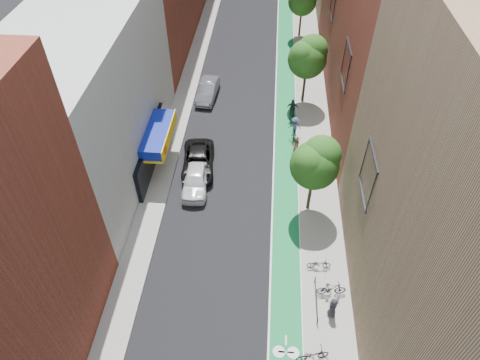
% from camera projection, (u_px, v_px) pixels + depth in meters
% --- Properties ---
extents(ground, '(160.00, 160.00, 0.00)m').
position_uv_depth(ground, '(218.00, 330.00, 25.03)').
color(ground, black).
rests_on(ground, ground).
extents(bike_lane, '(2.00, 68.00, 0.01)m').
position_uv_depth(bike_lane, '(286.00, 90.00, 43.31)').
color(bike_lane, '#167C3B').
rests_on(bike_lane, ground).
extents(sidewalk_left, '(2.00, 68.00, 0.15)m').
position_uv_depth(sidewalk_left, '(188.00, 85.00, 43.80)').
color(sidewalk_left, gray).
rests_on(sidewalk_left, ground).
extents(sidewalk_right, '(3.00, 68.00, 0.15)m').
position_uv_depth(sidewalk_right, '(311.00, 90.00, 43.13)').
color(sidewalk_right, gray).
rests_on(sidewalk_right, ground).
extents(building_left_white, '(8.00, 20.00, 12.00)m').
position_uv_depth(building_left_white, '(87.00, 101.00, 31.38)').
color(building_left_white, silver).
rests_on(building_left_white, ground).
extents(building_right_near_tan, '(8.00, 20.00, 18.00)m').
position_uv_depth(building_right_near_tan, '(476.00, 216.00, 19.50)').
color(building_right_near_tan, '#8C6B4C').
rests_on(building_right_near_tan, ground).
extents(tree_near, '(3.40, 3.36, 6.42)m').
position_uv_depth(tree_near, '(316.00, 162.00, 28.59)').
color(tree_near, '#332619').
rests_on(tree_near, ground).
extents(tree_mid, '(3.55, 3.53, 6.74)m').
position_uv_depth(tree_mid, '(308.00, 56.00, 38.39)').
color(tree_mid, '#332619').
rests_on(tree_mid, ground).
extents(parked_car_white, '(2.09, 4.78, 1.60)m').
position_uv_depth(parked_car_white, '(196.00, 179.00, 32.95)').
color(parked_car_white, silver).
rests_on(parked_car_white, ground).
extents(parked_car_black, '(2.99, 5.58, 1.49)m').
position_uv_depth(parked_car_black, '(198.00, 161.00, 34.48)').
color(parked_car_black, black).
rests_on(parked_car_black, ground).
extents(parked_car_silver, '(1.99, 4.80, 1.55)m').
position_uv_depth(parked_car_silver, '(208.00, 90.00, 41.88)').
color(parked_car_silver, gray).
rests_on(parked_car_silver, ground).
extents(cyclist_lane_near, '(0.84, 1.86, 2.07)m').
position_uv_depth(cyclist_lane_near, '(295.00, 149.00, 35.44)').
color(cyclist_lane_near, black).
rests_on(cyclist_lane_near, ground).
extents(cyclist_lane_mid, '(1.09, 1.95, 2.16)m').
position_uv_depth(cyclist_lane_mid, '(292.00, 112.00, 39.20)').
color(cyclist_lane_mid, black).
rests_on(cyclist_lane_mid, ground).
extents(cyclist_lane_far, '(1.14, 1.83, 2.09)m').
position_uv_depth(cyclist_lane_far, '(295.00, 129.00, 37.23)').
color(cyclist_lane_far, black).
rests_on(cyclist_lane_far, ground).
extents(parked_bike_near, '(1.97, 1.10, 0.98)m').
position_uv_depth(parked_bike_near, '(313.00, 355.00, 23.34)').
color(parked_bike_near, black).
rests_on(parked_bike_near, sidewalk_right).
extents(parked_bike_mid, '(1.90, 0.72, 1.12)m').
position_uv_depth(parked_bike_mid, '(331.00, 289.00, 26.20)').
color(parked_bike_mid, black).
rests_on(parked_bike_mid, sidewalk_right).
extents(parked_bike_far, '(1.60, 0.64, 0.82)m').
position_uv_depth(parked_bike_far, '(319.00, 264.00, 27.67)').
color(parked_bike_far, black).
rests_on(parked_bike_far, sidewalk_right).
extents(pedestrian, '(0.66, 0.87, 1.58)m').
position_uv_depth(pedestrian, '(333.00, 307.00, 25.05)').
color(pedestrian, '#202129').
rests_on(pedestrian, sidewalk_right).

